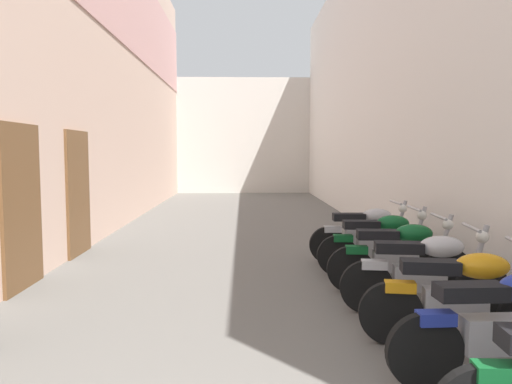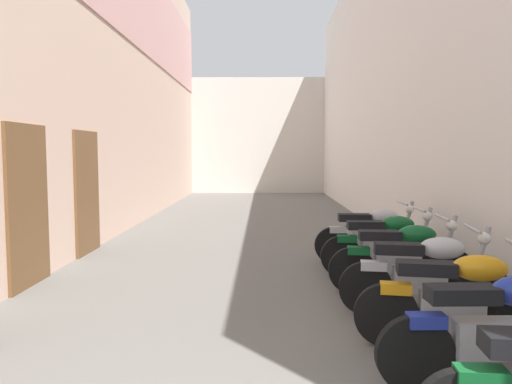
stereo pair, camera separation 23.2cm
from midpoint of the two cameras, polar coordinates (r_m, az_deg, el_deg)
The scene contains 10 objects.
ground_plane at distance 9.49m, azimuth 0.10°, elevation -6.37°, with size 36.92×36.92×0.00m, color #66635E.
building_left at distance 11.93m, azimuth -15.63°, elevation 15.12°, with size 0.45×20.92×7.98m.
building_right at distance 11.85m, azimuth 16.11°, elevation 13.23°, with size 0.45×20.92×7.24m.
building_far_end at distance 22.78m, azimuth 0.53°, elevation 6.55°, with size 8.91×2.00×5.13m, color beige.
motorcycle_third at distance 4.27m, azimuth 28.06°, elevation -13.86°, with size 1.85×0.58×1.04m.
motorcycle_fourth at distance 4.92m, azimuth 23.95°, elevation -11.26°, with size 1.84×0.58×1.04m.
motorcycle_fifth at distance 5.75m, azimuth 20.34°, elevation -8.88°, with size 1.84×0.58×1.04m.
motorcycle_sixth at distance 6.55m, azimuth 17.79°, elevation -7.15°, with size 1.85×0.58×1.04m.
motorcycle_seventh at distance 7.38m, azimuth 15.79°, elevation -5.79°, with size 1.85×0.58×1.04m.
motorcycle_eighth at distance 8.19m, azimuth 14.26°, elevation -4.73°, with size 1.85×0.58×1.04m.
Camera 2 is at (0.23, -0.86, 1.82)m, focal length 34.12 mm.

